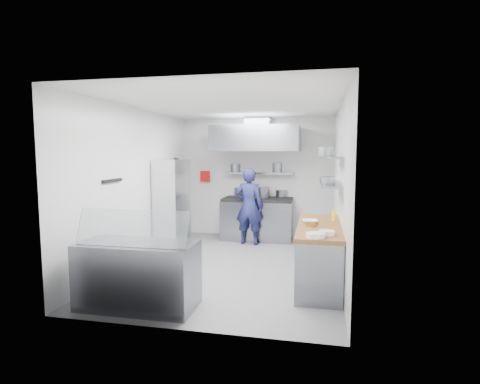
% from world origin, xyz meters
% --- Properties ---
extents(floor, '(5.00, 5.00, 0.00)m').
position_xyz_m(floor, '(0.00, 0.00, 0.00)').
color(floor, slate).
rests_on(floor, ground).
extents(ceiling, '(5.00, 5.00, 0.00)m').
position_xyz_m(ceiling, '(0.00, 0.00, 2.80)').
color(ceiling, silver).
rests_on(ceiling, wall_back).
extents(wall_back, '(3.60, 2.80, 0.02)m').
position_xyz_m(wall_back, '(0.00, 2.50, 1.40)').
color(wall_back, white).
rests_on(wall_back, floor).
extents(wall_front, '(3.60, 2.80, 0.02)m').
position_xyz_m(wall_front, '(0.00, -2.50, 1.40)').
color(wall_front, white).
rests_on(wall_front, floor).
extents(wall_left, '(2.80, 5.00, 0.02)m').
position_xyz_m(wall_left, '(-1.80, 0.00, 1.40)').
color(wall_left, white).
rests_on(wall_left, floor).
extents(wall_right, '(2.80, 5.00, 0.02)m').
position_xyz_m(wall_right, '(1.80, 0.00, 1.40)').
color(wall_right, white).
rests_on(wall_right, floor).
extents(gas_range, '(1.60, 0.80, 0.90)m').
position_xyz_m(gas_range, '(0.10, 2.10, 0.45)').
color(gas_range, gray).
rests_on(gas_range, floor).
extents(cooktop, '(1.57, 0.78, 0.06)m').
position_xyz_m(cooktop, '(0.10, 2.10, 0.93)').
color(cooktop, black).
rests_on(cooktop, gas_range).
extents(stock_pot_left, '(0.26, 0.26, 0.20)m').
position_xyz_m(stock_pot_left, '(-0.37, 2.34, 1.06)').
color(stock_pot_left, slate).
rests_on(stock_pot_left, cooktop).
extents(stock_pot_mid, '(0.36, 0.36, 0.24)m').
position_xyz_m(stock_pot_mid, '(0.19, 2.16, 1.08)').
color(stock_pot_mid, slate).
rests_on(stock_pot_mid, cooktop).
extents(stock_pot_right, '(0.28, 0.28, 0.16)m').
position_xyz_m(stock_pot_right, '(0.61, 2.46, 1.04)').
color(stock_pot_right, slate).
rests_on(stock_pot_right, cooktop).
extents(over_range_shelf, '(1.60, 0.30, 0.04)m').
position_xyz_m(over_range_shelf, '(0.10, 2.34, 1.52)').
color(over_range_shelf, gray).
rests_on(over_range_shelf, wall_back).
extents(shelf_pot_a, '(0.24, 0.24, 0.18)m').
position_xyz_m(shelf_pot_a, '(-0.50, 2.48, 1.63)').
color(shelf_pot_a, slate).
rests_on(shelf_pot_a, over_range_shelf).
extents(shelf_pot_b, '(0.28, 0.28, 0.22)m').
position_xyz_m(shelf_pot_b, '(0.50, 2.58, 1.65)').
color(shelf_pot_b, slate).
rests_on(shelf_pot_b, over_range_shelf).
extents(extractor_hood, '(1.90, 1.15, 0.55)m').
position_xyz_m(extractor_hood, '(0.10, 1.93, 2.30)').
color(extractor_hood, gray).
rests_on(extractor_hood, wall_back).
extents(hood_duct, '(0.55, 0.55, 0.24)m').
position_xyz_m(hood_duct, '(0.10, 2.15, 2.68)').
color(hood_duct, slate).
rests_on(hood_duct, extractor_hood).
extents(red_firebox, '(0.22, 0.10, 0.26)m').
position_xyz_m(red_firebox, '(-1.25, 2.44, 1.42)').
color(red_firebox, red).
rests_on(red_firebox, wall_back).
extents(chef, '(0.65, 0.46, 1.67)m').
position_xyz_m(chef, '(-0.00, 1.59, 0.84)').
color(chef, '#1A1E50').
rests_on(chef, floor).
extents(wire_rack, '(0.50, 0.90, 1.85)m').
position_xyz_m(wire_rack, '(-1.53, 0.98, 0.93)').
color(wire_rack, silver).
rests_on(wire_rack, floor).
extents(rack_bin_a, '(0.16, 0.20, 0.18)m').
position_xyz_m(rack_bin_a, '(-1.53, 1.04, 0.80)').
color(rack_bin_a, white).
rests_on(rack_bin_a, wire_rack).
extents(rack_bin_b, '(0.16, 0.20, 0.18)m').
position_xyz_m(rack_bin_b, '(-1.53, 1.26, 1.30)').
color(rack_bin_b, yellow).
rests_on(rack_bin_b, wire_rack).
extents(rack_jar, '(0.11, 0.11, 0.18)m').
position_xyz_m(rack_jar, '(-1.48, 1.12, 1.80)').
color(rack_jar, black).
rests_on(rack_jar, wire_rack).
extents(knife_strip, '(0.04, 0.55, 0.05)m').
position_xyz_m(knife_strip, '(-1.78, -0.90, 1.55)').
color(knife_strip, black).
rests_on(knife_strip, wall_left).
extents(prep_counter_base, '(0.62, 2.00, 0.84)m').
position_xyz_m(prep_counter_base, '(1.48, -0.60, 0.42)').
color(prep_counter_base, gray).
rests_on(prep_counter_base, floor).
extents(prep_counter_top, '(0.65, 2.04, 0.06)m').
position_xyz_m(prep_counter_top, '(1.48, -0.60, 0.87)').
color(prep_counter_top, brown).
rests_on(prep_counter_top, prep_counter_base).
extents(plate_stack_a, '(0.25, 0.25, 0.06)m').
position_xyz_m(plate_stack_a, '(1.43, -1.46, 0.93)').
color(plate_stack_a, white).
rests_on(plate_stack_a, prep_counter_top).
extents(plate_stack_b, '(0.21, 0.21, 0.06)m').
position_xyz_m(plate_stack_b, '(1.57, -1.29, 0.93)').
color(plate_stack_b, white).
rests_on(plate_stack_b, prep_counter_top).
extents(copper_pan, '(0.14, 0.14, 0.06)m').
position_xyz_m(copper_pan, '(1.35, -0.72, 0.93)').
color(copper_pan, '#B77033').
rests_on(copper_pan, prep_counter_top).
extents(squeeze_bottle, '(0.06, 0.06, 0.18)m').
position_xyz_m(squeeze_bottle, '(1.71, -0.21, 0.99)').
color(squeeze_bottle, yellow).
rests_on(squeeze_bottle, prep_counter_top).
extents(mixing_bowl, '(0.28, 0.28, 0.06)m').
position_xyz_m(mixing_bowl, '(1.33, -0.50, 0.93)').
color(mixing_bowl, white).
rests_on(mixing_bowl, prep_counter_top).
extents(wall_shelf_lower, '(0.30, 1.30, 0.04)m').
position_xyz_m(wall_shelf_lower, '(1.64, -0.30, 1.50)').
color(wall_shelf_lower, gray).
rests_on(wall_shelf_lower, wall_right).
extents(wall_shelf_upper, '(0.30, 1.30, 0.04)m').
position_xyz_m(wall_shelf_upper, '(1.64, -0.30, 1.92)').
color(wall_shelf_upper, gray).
rests_on(wall_shelf_upper, wall_right).
extents(shelf_pot_c, '(0.23, 0.23, 0.10)m').
position_xyz_m(shelf_pot_c, '(1.59, -0.36, 1.57)').
color(shelf_pot_c, slate).
rests_on(shelf_pot_c, wall_shelf_lower).
extents(shelf_pot_d, '(0.25, 0.25, 0.14)m').
position_xyz_m(shelf_pot_d, '(1.55, -0.18, 2.01)').
color(shelf_pot_d, slate).
rests_on(shelf_pot_d, wall_shelf_upper).
extents(display_case, '(1.50, 0.70, 0.85)m').
position_xyz_m(display_case, '(-0.80, -2.00, 0.42)').
color(display_case, gray).
rests_on(display_case, floor).
extents(display_glass, '(1.47, 0.19, 0.42)m').
position_xyz_m(display_glass, '(-0.80, -2.12, 1.07)').
color(display_glass, silver).
rests_on(display_glass, display_case).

